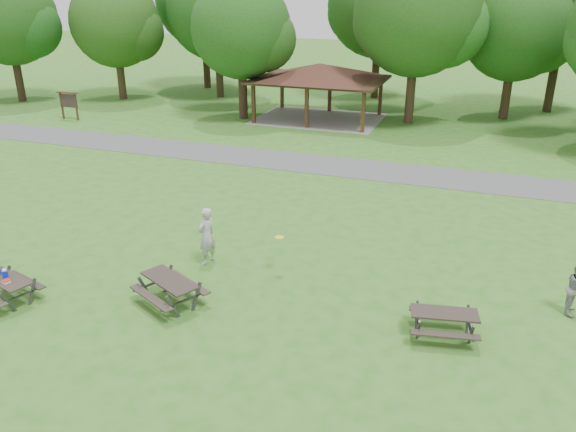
{
  "coord_description": "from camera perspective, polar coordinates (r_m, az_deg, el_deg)",
  "views": [
    {
      "loc": [
        7.1,
        -12.83,
        8.8
      ],
      "look_at": [
        1.0,
        4.0,
        1.3
      ],
      "focal_mm": 35.0,
      "sensor_mm": 36.0,
      "label": 1
    }
  ],
  "objects": [
    {
      "name": "frisbee_in_flight",
      "position": [
        17.9,
        -0.88,
        -2.18
      ],
      "size": [
        0.3,
        0.3,
        0.02
      ],
      "color": "yellow",
      "rests_on": "ground"
    },
    {
      "name": "tree_deep_c",
      "position": [
        45.06,
        26.53,
        18.8
      ],
      "size": [
        8.82,
        8.4,
        11.9
      ],
      "color": "black",
      "rests_on": "ground"
    },
    {
      "name": "tree_row_a",
      "position": [
        49.48,
        -26.46,
        17.45
      ],
      "size": [
        7.56,
        7.2,
        9.97
      ],
      "color": "black",
      "rests_on": "ground"
    },
    {
      "name": "asphalt_path",
      "position": [
        29.12,
        4.88,
        5.08
      ],
      "size": [
        120.0,
        3.2,
        0.02
      ],
      "primitive_type": "cube",
      "color": "#4C4C4F",
      "rests_on": "ground"
    },
    {
      "name": "tree_row_c",
      "position": [
        46.89,
        -7.13,
        19.81
      ],
      "size": [
        8.19,
        7.8,
        10.67
      ],
      "color": "black",
      "rests_on": "ground"
    },
    {
      "name": "tree_row_e",
      "position": [
        38.24,
        13.12,
        19.16
      ],
      "size": [
        8.4,
        8.0,
        11.02
      ],
      "color": "#332016",
      "rests_on": "ground"
    },
    {
      "name": "picnic_table_near",
      "position": [
        18.69,
        -27.13,
        -5.65
      ],
      "size": [
        2.1,
        1.86,
        1.24
      ],
      "color": "#2A241E",
      "rests_on": "ground"
    },
    {
      "name": "ground",
      "position": [
        17.11,
        -7.82,
        -8.47
      ],
      "size": [
        160.0,
        160.0,
        0.0
      ],
      "primitive_type": "plane",
      "color": "#33691E",
      "rests_on": "ground"
    },
    {
      "name": "tree_deep_b",
      "position": [
        46.77,
        9.39,
        20.11
      ],
      "size": [
        8.4,
        8.0,
        11.13
      ],
      "color": "black",
      "rests_on": "ground"
    },
    {
      "name": "tree_row_b",
      "position": [
        47.61,
        -17.04,
        18.03
      ],
      "size": [
        7.14,
        6.8,
        9.28
      ],
      "color": "#312315",
      "rests_on": "ground"
    },
    {
      "name": "tree_row_d",
      "position": [
        38.94,
        -4.67,
        18.2
      ],
      "size": [
        6.93,
        6.6,
        9.27
      ],
      "color": "black",
      "rests_on": "ground"
    },
    {
      "name": "pavilion",
      "position": [
        38.9,
        3.22,
        14.22
      ],
      "size": [
        8.6,
        7.01,
        3.76
      ],
      "color": "#332012",
      "rests_on": "ground"
    },
    {
      "name": "frisbee_thrower",
      "position": [
        18.83,
        -8.28,
        -2.01
      ],
      "size": [
        0.66,
        0.83,
        1.99
      ],
      "primitive_type": "imported",
      "rotation": [
        0.0,
        0.0,
        -1.85
      ],
      "color": "#AAAAAD",
      "rests_on": "ground"
    },
    {
      "name": "tree_deep_a",
      "position": [
        51.35,
        -8.5,
        20.64
      ],
      "size": [
        8.4,
        8.0,
        11.38
      ],
      "color": "black",
      "rests_on": "ground"
    },
    {
      "name": "tree_row_f",
      "position": [
        41.48,
        22.26,
        17.06
      ],
      "size": [
        7.35,
        7.0,
        9.55
      ],
      "color": "#312016",
      "rests_on": "ground"
    },
    {
      "name": "picnic_table_middle",
      "position": [
        16.83,
        -11.94,
        -6.9
      ],
      "size": [
        2.42,
        2.25,
        0.84
      ],
      "color": "black",
      "rests_on": "ground"
    },
    {
      "name": "notice_board",
      "position": [
        41.73,
        -21.42,
        10.86
      ],
      "size": [
        1.6,
        0.3,
        1.88
      ],
      "color": "#382214",
      "rests_on": "ground"
    },
    {
      "name": "picnic_table_far",
      "position": [
        15.67,
        15.57,
        -9.94
      ],
      "size": [
        1.99,
        1.71,
        0.76
      ],
      "color": "#2A221E",
      "rests_on": "ground"
    }
  ]
}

